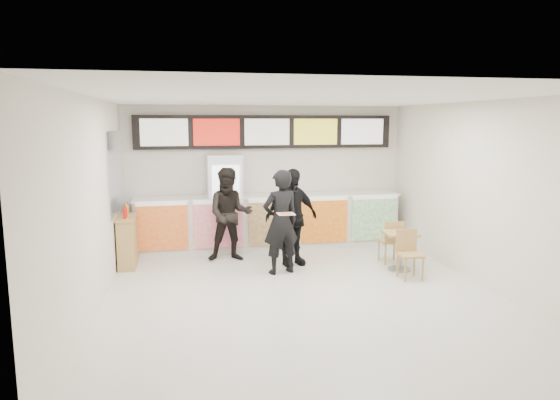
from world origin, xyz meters
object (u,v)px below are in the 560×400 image
object	(u,v)px
service_counter	(270,222)
customer_mid	(291,217)
customer_left	(230,215)
customer_main	(281,222)
drinks_fridge	(225,203)
cafe_table	(400,244)
condiment_ledge	(127,241)

from	to	relation	value
service_counter	customer_mid	bearing A→B (deg)	-82.22
customer_left	customer_mid	distance (m)	1.22
customer_left	customer_mid	bearing A→B (deg)	-21.57
customer_main	drinks_fridge	bearing A→B (deg)	-81.01
cafe_table	condiment_ledge	bearing A→B (deg)	170.27
customer_left	cafe_table	xyz separation A→B (m)	(2.94, -1.26, -0.42)
cafe_table	condiment_ledge	world-z (taller)	condiment_ledge
condiment_ledge	customer_mid	bearing A→B (deg)	-9.33
customer_mid	customer_main	bearing A→B (deg)	-138.43
customer_left	drinks_fridge	bearing A→B (deg)	95.86
customer_main	customer_left	xyz separation A→B (m)	(-0.79, 1.01, -0.02)
cafe_table	customer_main	bearing A→B (deg)	177.72
customer_left	cafe_table	distance (m)	3.22
service_counter	customer_main	size ratio (longest dim) A/B	3.01
service_counter	customer_left	distance (m)	1.25
customer_mid	condiment_ledge	bearing A→B (deg)	154.47
service_counter	drinks_fridge	world-z (taller)	drinks_fridge
customer_main	cafe_table	bearing A→B (deg)	158.07
drinks_fridge	condiment_ledge	size ratio (longest dim) A/B	1.78
drinks_fridge	customer_mid	size ratio (longest dim) A/B	1.10
customer_mid	cafe_table	world-z (taller)	customer_mid
condiment_ledge	drinks_fridge	bearing A→B (deg)	24.14
service_counter	drinks_fridge	size ratio (longest dim) A/B	2.78
customer_left	customer_main	bearing A→B (deg)	-47.34
drinks_fridge	customer_mid	xyz separation A→B (m)	(1.12, -1.34, -0.09)
drinks_fridge	cafe_table	world-z (taller)	drinks_fridge
customer_left	customer_mid	size ratio (longest dim) A/B	0.99
customer_main	cafe_table	distance (m)	2.20
service_counter	customer_main	distance (m)	1.83
customer_left	condiment_ledge	distance (m)	1.95
customer_main	customer_mid	world-z (taller)	customer_main
service_counter	cafe_table	world-z (taller)	service_counter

